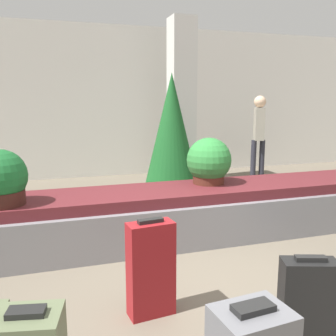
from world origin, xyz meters
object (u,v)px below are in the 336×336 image
potted_plant_0 (209,162)px  decorated_tree (172,131)px  potted_plant_1 (0,180)px  pillar (181,102)px  suitcase_5 (151,269)px  traveler_0 (259,130)px  suitcase_1 (307,309)px

potted_plant_0 → decorated_tree: (0.07, 1.69, 0.24)m
potted_plant_1 → decorated_tree: decorated_tree is taller
pillar → suitcase_5: pillar is taller
suitcase_5 → decorated_tree: size_ratio=0.37×
pillar → potted_plant_1: bearing=-134.2°
potted_plant_1 → traveler_0: traveler_0 is taller
suitcase_5 → potted_plant_0: (1.19, 1.63, 0.51)m
pillar → decorated_tree: 1.35m
suitcase_5 → potted_plant_1: size_ratio=1.38×
potted_plant_1 → pillar: bearing=45.8°
suitcase_1 → decorated_tree: bearing=102.8°
potted_plant_0 → decorated_tree: size_ratio=0.28×
suitcase_5 → traveler_0: 5.44m
suitcase_5 → potted_plant_0: 2.08m
traveler_0 → potted_plant_0: bearing=160.6°
suitcase_1 → decorated_tree: 4.20m
pillar → decorated_tree: size_ratio=1.53×
potted_plant_0 → traveler_0: bearing=48.6°
potted_plant_1 → traveler_0: bearing=31.4°
suitcase_1 → traveler_0: 5.64m
pillar → traveler_0: pillar is taller
suitcase_1 → potted_plant_0: (0.38, 2.41, 0.55)m
traveler_0 → decorated_tree: 2.33m
traveler_0 → decorated_tree: size_ratio=0.83×
suitcase_5 → potted_plant_1: (-1.17, 1.35, 0.50)m
potted_plant_1 → traveler_0: size_ratio=0.32×
decorated_tree → suitcase_1: bearing=-96.2°
suitcase_1 → potted_plant_0: bearing=100.1°
pillar → traveler_0: size_ratio=1.85×
potted_plant_0 → decorated_tree: 1.71m
pillar → suitcase_1: size_ratio=4.62×
suitcase_1 → suitcase_5: 1.13m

